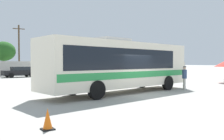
# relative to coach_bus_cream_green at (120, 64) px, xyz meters

# --- Properties ---
(ground_plane) EXTENTS (300.00, 300.00, 0.00)m
(ground_plane) POSITION_rel_coach_bus_cream_green_xyz_m (0.51, 8.49, -1.91)
(ground_plane) COLOR #A3A099
(perimeter_wall) EXTENTS (80.00, 0.30, 2.21)m
(perimeter_wall) POSITION_rel_coach_bus_cream_green_xyz_m (0.51, 25.77, -0.80)
(perimeter_wall) COLOR beige
(perimeter_wall) RESTS_ON ground_plane
(coach_bus_cream_green) EXTENTS (11.74, 3.96, 3.57)m
(coach_bus_cream_green) POSITION_rel_coach_bus_cream_green_xyz_m (0.00, 0.00, 0.00)
(coach_bus_cream_green) COLOR silver
(coach_bus_cream_green) RESTS_ON ground_plane
(attendant_by_bus_door) EXTENTS (0.48, 0.48, 1.73)m
(attendant_by_bus_door) POSITION_rel_coach_bus_cream_green_xyz_m (5.00, -1.32, -0.92)
(attendant_by_bus_door) COLOR silver
(attendant_by_bus_door) RESTS_ON ground_plane
(parked_car_third_black) EXTENTS (4.46, 2.24, 1.43)m
(parked_car_third_black) POSITION_rel_coach_bus_cream_green_xyz_m (-0.76, 21.62, -1.14)
(parked_car_third_black) COLOR black
(parked_car_third_black) RESTS_ON ground_plane
(utility_pole_near) EXTENTS (1.80, 0.36, 8.01)m
(utility_pole_near) POSITION_rel_coach_bus_cream_green_xyz_m (0.69, 27.48, 2.28)
(utility_pole_near) COLOR #4C3823
(utility_pole_near) RESTS_ON ground_plane
(roadside_tree_midleft) EXTENTS (3.65, 3.65, 5.35)m
(roadside_tree_midleft) POSITION_rel_coach_bus_cream_green_xyz_m (-1.44, 28.39, 1.88)
(roadside_tree_midleft) COLOR brown
(roadside_tree_midleft) RESTS_ON ground_plane
(roadside_tree_midright) EXTENTS (4.82, 4.82, 6.75)m
(roadside_tree_midright) POSITION_rel_coach_bus_cream_green_xyz_m (8.16, 29.67, 2.78)
(roadside_tree_midright) COLOR brown
(roadside_tree_midright) RESTS_ON ground_plane
(roadside_tree_right) EXTENTS (3.23, 3.23, 4.94)m
(roadside_tree_right) POSITION_rel_coach_bus_cream_green_xyz_m (9.51, 32.27, 1.64)
(roadside_tree_right) COLOR brown
(roadside_tree_right) RESTS_ON ground_plane
(traffic_cone_on_apron) EXTENTS (0.36, 0.36, 0.64)m
(traffic_cone_on_apron) POSITION_rel_coach_bus_cream_green_xyz_m (-7.15, -5.68, -1.60)
(traffic_cone_on_apron) COLOR black
(traffic_cone_on_apron) RESTS_ON ground_plane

